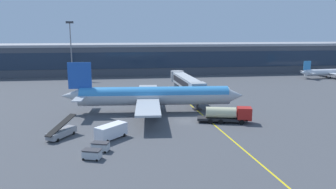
% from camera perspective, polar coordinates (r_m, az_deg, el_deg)
% --- Properties ---
extents(ground_plane, '(700.00, 700.00, 0.00)m').
position_cam_1_polar(ground_plane, '(67.95, 3.01, -4.65)').
color(ground_plane, '#47494F').
extents(apron_lead_in_line, '(5.91, 79.82, 0.01)m').
position_cam_1_polar(apron_lead_in_line, '(70.84, 6.59, -4.04)').
color(apron_lead_in_line, yellow).
rests_on(apron_lead_in_line, ground_plane).
extents(terminal_building, '(220.31, 19.09, 12.64)m').
position_cam_1_polar(terminal_building, '(142.71, -0.30, 6.37)').
color(terminal_building, '#424751').
rests_on(terminal_building, ground_plane).
extents(main_airliner, '(41.46, 32.78, 11.57)m').
position_cam_1_polar(main_airliner, '(74.00, -2.57, -0.24)').
color(main_airliner, '#B2B7BC').
rests_on(main_airliner, ground_plane).
extents(jet_bridge, '(5.25, 24.94, 6.56)m').
position_cam_1_polar(jet_bridge, '(87.42, 3.08, 2.23)').
color(jet_bridge, '#B2B7BC').
rests_on(jet_bridge, ground_plane).
extents(fuel_tanker, '(11.09, 4.94, 3.25)m').
position_cam_1_polar(fuel_tanker, '(67.40, 10.43, -3.42)').
color(fuel_tanker, '#232326').
rests_on(fuel_tanker, ground_plane).
extents(belt_loader, '(4.65, 6.64, 3.49)m').
position_cam_1_polar(belt_loader, '(60.54, -18.09, -6.25)').
color(belt_loader, gray).
rests_on(belt_loader, ground_plane).
extents(lavatory_truck, '(5.67, 5.78, 2.50)m').
position_cam_1_polar(lavatory_truck, '(57.79, -9.79, -6.23)').
color(lavatory_truck, white).
rests_on(lavatory_truck, ground_plane).
extents(baggage_cart_0, '(3.00, 2.30, 1.48)m').
position_cam_1_polar(baggage_cart_0, '(49.74, -13.13, -10.09)').
color(baggage_cart_0, '#B2B7BC').
rests_on(baggage_cart_0, ground_plane).
extents(baggage_cart_1, '(3.00, 2.30, 1.48)m').
position_cam_1_polar(baggage_cart_1, '(52.48, -11.71, -8.87)').
color(baggage_cart_1, '#B2B7BC').
rests_on(baggage_cart_1, ground_plane).
extents(commuter_jet_far, '(27.68, 22.07, 6.87)m').
position_cam_1_polar(commuter_jet_far, '(142.33, 26.65, 3.52)').
color(commuter_jet_far, silver).
rests_on(commuter_jet_far, ground_plane).
extents(apron_light_mast_1, '(2.80, 0.50, 21.63)m').
position_cam_1_polar(apron_light_mast_1, '(130.84, -16.60, 8.27)').
color(apron_light_mast_1, gray).
rests_on(apron_light_mast_1, ground_plane).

